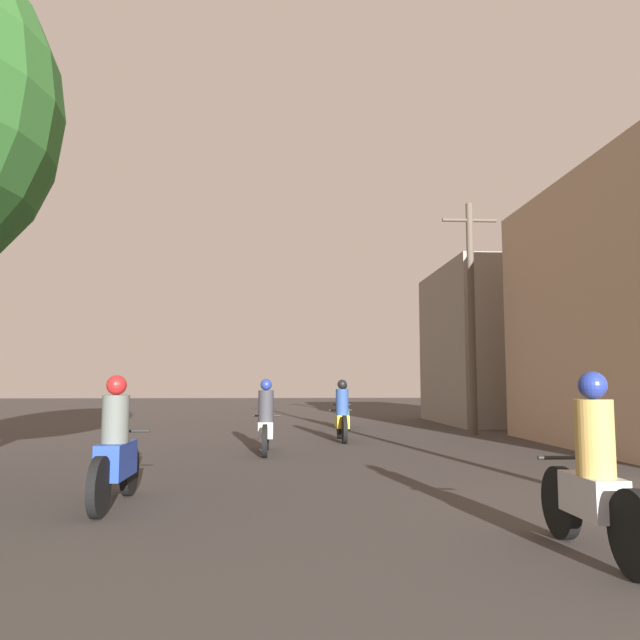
% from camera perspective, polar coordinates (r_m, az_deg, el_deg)
% --- Properties ---
extents(motorcycle_silver, '(0.60, 1.95, 1.57)m').
position_cam_1_polar(motorcycle_silver, '(5.97, 23.75, -13.37)').
color(motorcycle_silver, black).
rests_on(motorcycle_silver, ground_plane).
extents(motorcycle_blue, '(0.60, 2.05, 1.57)m').
position_cam_1_polar(motorcycle_blue, '(8.07, -18.16, -11.50)').
color(motorcycle_blue, black).
rests_on(motorcycle_blue, ground_plane).
extents(motorcycle_white, '(0.60, 2.15, 1.55)m').
position_cam_1_polar(motorcycle_white, '(13.29, -4.97, -9.38)').
color(motorcycle_white, black).
rests_on(motorcycle_white, ground_plane).
extents(motorcycle_yellow, '(0.60, 1.97, 1.55)m').
position_cam_1_polar(motorcycle_yellow, '(15.98, 2.02, -8.81)').
color(motorcycle_yellow, black).
rests_on(motorcycle_yellow, ground_plane).
extents(motorcycle_green, '(0.60, 2.14, 1.49)m').
position_cam_1_polar(motorcycle_green, '(20.38, 2.16, -8.18)').
color(motorcycle_green, black).
rests_on(motorcycle_green, ground_plane).
extents(building_right_far, '(5.77, 6.50, 5.68)m').
position_cam_1_polar(building_right_far, '(24.23, 17.48, -2.25)').
color(building_right_far, gray).
rests_on(building_right_far, ground_plane).
extents(utility_pole_far, '(1.60, 0.20, 6.71)m').
position_cam_1_polar(utility_pole_far, '(18.51, 13.69, 0.75)').
color(utility_pole_far, '#4C4238').
rests_on(utility_pole_far, ground_plane).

